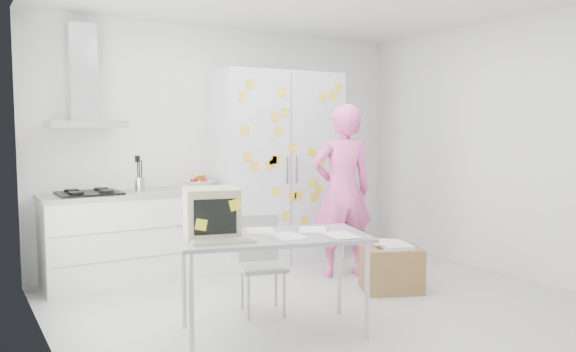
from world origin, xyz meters
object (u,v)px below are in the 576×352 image
person (342,191)px  desk (234,224)px  chair (261,258)px  cardboard_box (391,268)px

person → desk: bearing=45.5°
chair → cardboard_box: size_ratio=1.23×
person → cardboard_box: (0.07, -0.70, -0.68)m
cardboard_box → chair: bearing=174.5°
desk → person: bearing=45.2°
person → chair: 1.47m
desk → chair: size_ratio=1.89×
person → chair: person is taller
desk → chair: desk is taller
chair → person: bearing=40.6°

